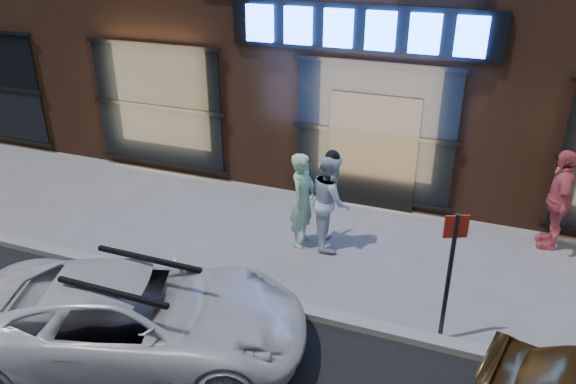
% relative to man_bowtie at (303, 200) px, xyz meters
% --- Properties ---
extents(ground, '(90.00, 90.00, 0.00)m').
position_rel_man_bowtie_xyz_m(ground, '(0.80, -1.98, -0.89)').
color(ground, slate).
rests_on(ground, ground).
extents(curb, '(60.00, 0.25, 0.12)m').
position_rel_man_bowtie_xyz_m(curb, '(0.80, -1.98, -0.83)').
color(curb, gray).
rests_on(curb, ground).
extents(man_bowtie, '(0.49, 0.69, 1.78)m').
position_rel_man_bowtie_xyz_m(man_bowtie, '(0.00, 0.00, 0.00)').
color(man_bowtie, '#AFE6C9').
rests_on(man_bowtie, ground).
extents(man_cap, '(0.95, 1.06, 1.78)m').
position_rel_man_bowtie_xyz_m(man_cap, '(0.48, 0.15, 0.00)').
color(man_cap, white).
rests_on(man_cap, ground).
extents(passerby, '(0.53, 1.13, 1.88)m').
position_rel_man_bowtie_xyz_m(passerby, '(4.28, 1.54, 0.05)').
color(passerby, '#E15C66').
rests_on(passerby, ground).
extents(white_suv, '(5.00, 3.48, 1.27)m').
position_rel_man_bowtie_xyz_m(white_suv, '(-1.08, -3.60, -0.26)').
color(white_suv, silver).
rests_on(white_suv, ground).
extents(sign_post, '(0.31, 0.16, 2.04)m').
position_rel_man_bowtie_xyz_m(sign_post, '(2.74, -1.82, 0.34)').
color(sign_post, '#262628').
rests_on(sign_post, ground).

